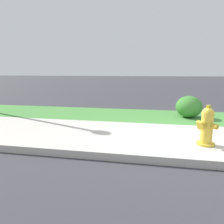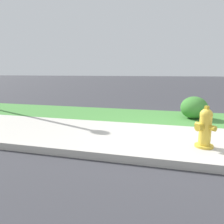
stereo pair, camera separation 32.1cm
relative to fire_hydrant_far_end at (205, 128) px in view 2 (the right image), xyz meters
The scene contains 6 objects.
ground_plane 0.57m from the fire_hydrant_far_end, 140.79° to the left, with size 120.00×120.00×0.00m, color #38383D.
sidewalk_pavement 0.57m from the fire_hydrant_far_end, 140.79° to the left, with size 18.00×2.26×0.01m, color #BCB7AD.
grass_verge 2.48m from the fire_hydrant_far_end, 98.27° to the left, with size 18.00×2.02×0.01m, color #47893D.
street_curb 1.03m from the fire_hydrant_far_end, 110.94° to the right, with size 18.00×0.16×0.12m, color #BCB7AD.
fire_hydrant_far_end is the anchor object (origin of this frame).
shrub_bush_mid_verge 2.43m from the fire_hydrant_far_end, 89.12° to the left, with size 0.71×0.71×0.60m.
Camera 2 is at (-0.21, -4.10, 1.26)m, focal length 35.00 mm.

